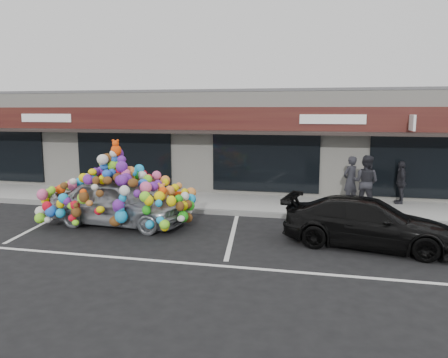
% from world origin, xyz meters
% --- Properties ---
extents(ground, '(90.00, 90.00, 0.00)m').
position_xyz_m(ground, '(0.00, 0.00, 0.00)').
color(ground, black).
rests_on(ground, ground).
extents(shop_building, '(24.00, 7.20, 4.31)m').
position_xyz_m(shop_building, '(0.00, 8.44, 2.16)').
color(shop_building, beige).
rests_on(shop_building, ground).
extents(sidewalk, '(26.00, 3.00, 0.15)m').
position_xyz_m(sidewalk, '(0.00, 4.00, 0.07)').
color(sidewalk, '#9C9B96').
rests_on(sidewalk, ground).
extents(kerb, '(26.00, 0.18, 0.16)m').
position_xyz_m(kerb, '(0.00, 2.50, 0.07)').
color(kerb, slate).
rests_on(kerb, ground).
extents(parking_stripe_left, '(0.73, 4.37, 0.01)m').
position_xyz_m(parking_stripe_left, '(-3.20, 0.20, 0.00)').
color(parking_stripe_left, silver).
rests_on(parking_stripe_left, ground).
extents(parking_stripe_mid, '(0.73, 4.37, 0.01)m').
position_xyz_m(parking_stripe_mid, '(2.80, 0.20, 0.00)').
color(parking_stripe_mid, silver).
rests_on(parking_stripe_mid, ground).
extents(parking_stripe_right, '(0.73, 4.37, 0.01)m').
position_xyz_m(parking_stripe_right, '(8.20, 0.20, 0.00)').
color(parking_stripe_right, silver).
rests_on(parking_stripe_right, ground).
extents(lane_line, '(14.00, 0.12, 0.01)m').
position_xyz_m(lane_line, '(2.00, -2.30, 0.00)').
color(lane_line, silver).
rests_on(lane_line, ground).
extents(toy_car, '(3.05, 4.63, 2.61)m').
position_xyz_m(toy_car, '(-0.80, 0.48, 0.89)').
color(toy_car, '#ABAFB6').
rests_on(toy_car, ground).
extents(black_sedan, '(2.46, 4.53, 1.25)m').
position_xyz_m(black_sedan, '(6.41, -0.03, 0.62)').
color(black_sedan, black).
rests_on(black_sedan, ground).
extents(pedestrian_a, '(0.74, 0.74, 1.73)m').
position_xyz_m(pedestrian_a, '(6.19, 4.40, 1.02)').
color(pedestrian_a, black).
rests_on(pedestrian_a, sidewalk).
extents(pedestrian_b, '(1.09, 0.99, 1.83)m').
position_xyz_m(pedestrian_b, '(6.65, 3.87, 1.07)').
color(pedestrian_b, black).
rests_on(pedestrian_b, sidewalk).
extents(pedestrian_c, '(0.90, 0.38, 1.54)m').
position_xyz_m(pedestrian_c, '(7.97, 5.00, 0.92)').
color(pedestrian_c, '#232127').
rests_on(pedestrian_c, sidewalk).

